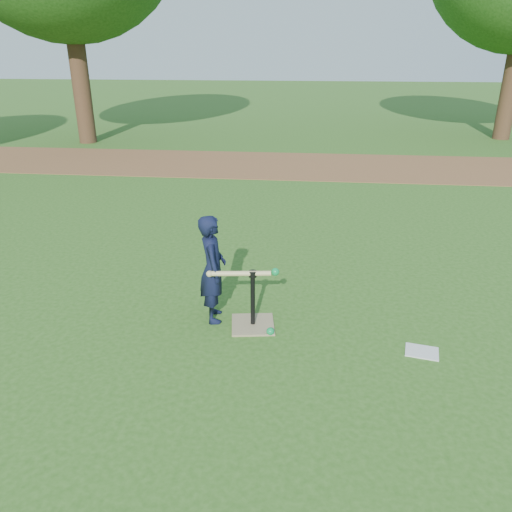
# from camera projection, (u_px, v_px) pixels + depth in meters

# --- Properties ---
(ground) EXTENTS (80.00, 80.00, 0.00)m
(ground) POSITION_uv_depth(u_px,v_px,m) (242.00, 323.00, 5.17)
(ground) COLOR #285116
(ground) RESTS_ON ground
(dirt_strip) EXTENTS (24.00, 3.00, 0.01)m
(dirt_strip) POSITION_uv_depth(u_px,v_px,m) (284.00, 165.00, 12.04)
(dirt_strip) COLOR brown
(dirt_strip) RESTS_ON ground
(child) EXTENTS (0.36, 0.47, 1.14)m
(child) POSITION_uv_depth(u_px,v_px,m) (213.00, 269.00, 5.05)
(child) COLOR black
(child) RESTS_ON ground
(wiffle_ball_ground) EXTENTS (0.08, 0.08, 0.08)m
(wiffle_ball_ground) POSITION_uv_depth(u_px,v_px,m) (270.00, 331.00, 4.94)
(wiffle_ball_ground) COLOR #0C873F
(wiffle_ball_ground) RESTS_ON ground
(clipboard) EXTENTS (0.34, 0.28, 0.01)m
(clipboard) POSITION_uv_depth(u_px,v_px,m) (422.00, 352.00, 4.67)
(clipboard) COLOR silver
(clipboard) RESTS_ON ground
(batting_tee) EXTENTS (0.49, 0.49, 0.61)m
(batting_tee) POSITION_uv_depth(u_px,v_px,m) (253.00, 316.00, 5.08)
(batting_tee) COLOR #8F7D5B
(batting_tee) RESTS_ON ground
(swing_action) EXTENTS (0.71, 0.18, 0.08)m
(swing_action) POSITION_uv_depth(u_px,v_px,m) (244.00, 273.00, 4.89)
(swing_action) COLOR tan
(swing_action) RESTS_ON ground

